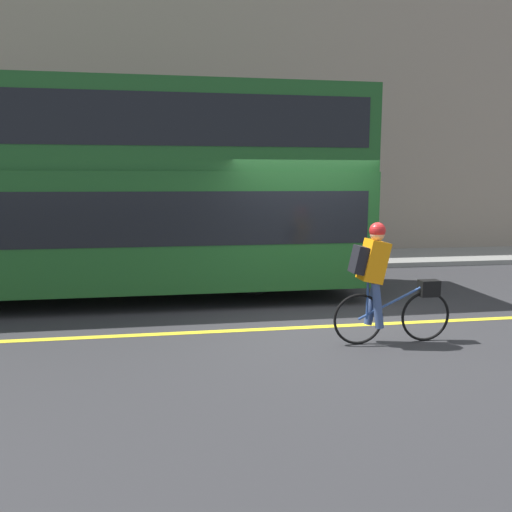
% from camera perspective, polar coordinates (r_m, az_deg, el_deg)
% --- Properties ---
extents(ground_plane, '(80.00, 80.00, 0.00)m').
position_cam_1_polar(ground_plane, '(7.69, 7.69, -7.76)').
color(ground_plane, '#2D2D30').
extents(road_center_line, '(50.00, 0.14, 0.01)m').
position_cam_1_polar(road_center_line, '(7.59, 7.93, -7.97)').
color(road_center_line, yellow).
rests_on(road_center_line, ground_plane).
extents(sidewalk_curb, '(60.00, 2.54, 0.12)m').
position_cam_1_polar(sidewalk_curb, '(13.24, 0.48, -0.54)').
color(sidewalk_curb, gray).
rests_on(sidewalk_curb, ground_plane).
extents(building_facade, '(60.00, 0.30, 8.91)m').
position_cam_1_polar(building_facade, '(14.66, -0.46, 17.58)').
color(building_facade, gray).
rests_on(building_facade, ground_plane).
extents(bus, '(10.40, 2.61, 3.77)m').
position_cam_1_polar(bus, '(9.52, -20.08, 7.73)').
color(bus, black).
rests_on(bus, ground_plane).
extents(cyclist_on_bike, '(1.63, 0.32, 1.62)m').
position_cam_1_polar(cyclist_on_bike, '(6.76, 14.15, -2.58)').
color(cyclist_on_bike, black).
rests_on(cyclist_on_bike, ground_plane).
extents(street_sign_post, '(0.36, 0.09, 2.37)m').
position_cam_1_polar(street_sign_post, '(12.79, -6.81, 5.36)').
color(street_sign_post, '#59595B').
rests_on(street_sign_post, sidewalk_curb).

